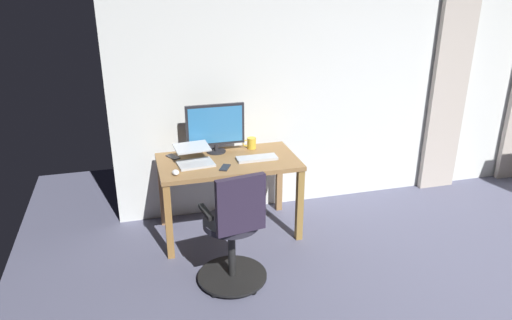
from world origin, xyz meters
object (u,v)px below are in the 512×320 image
Objects in this scene: office_chair at (234,233)px; mug_coffee at (251,143)px; laptop at (194,158)px; cell_phone_face_up at (173,157)px; cell_phone_by_monitor at (225,168)px; desk at (228,170)px; computer_monitor at (215,126)px; computer_keyboard at (257,158)px; computer_mouse at (176,172)px.

office_chair is 7.44× the size of mug_coffee.
laptop is 2.48× the size of cell_phone_face_up.
laptop reaches higher than cell_phone_by_monitor.
laptop is at bearing 0.26° from desk.
computer_monitor is 0.40m from mug_coffee.
mug_coffee is at bearing -179.19° from computer_monitor.
desk is 1.27× the size of office_chair.
computer_monitor reaches higher than office_chair.
office_chair reaches higher than laptop.
cell_phone_by_monitor is (0.32, 0.12, -0.01)m from computer_keyboard.
computer_monitor reaches higher than laptop.
office_chair reaches higher than cell_phone_by_monitor.
computer_mouse is at bearing 41.04° from laptop.
computer_monitor reaches higher than cell_phone_by_monitor.
mug_coffee is at bearing 59.65° from office_chair.
office_chair is 0.78m from computer_mouse.
computer_keyboard is 1.03× the size of laptop.
cell_phone_by_monitor is (-0.24, 0.18, -0.05)m from laptop.
mug_coffee is at bearing -140.10° from desk.
computer_keyboard is 2.76× the size of mug_coffee.
office_chair is 1.11m from cell_phone_face_up.
computer_monitor is 3.80× the size of cell_phone_by_monitor.
desk is 0.29m from computer_keyboard.
computer_mouse is at bearing 59.55° from cell_phone_face_up.
computer_mouse is at bearing 110.96° from office_chair.
computer_mouse is at bearing 11.11° from computer_keyboard.
laptop is at bearing 103.82° from cell_phone_face_up.
office_chair is 0.91m from computer_keyboard.
cell_phone_by_monitor is 0.54m from mug_coffee.
cell_phone_by_monitor is at bearing 89.82° from computer_monitor.
mug_coffee reaches higher than desk.
desk is 8.76× the size of cell_phone_by_monitor.
desk is 0.22m from cell_phone_by_monitor.
mug_coffee is at bearing 155.48° from cell_phone_face_up.
desk is at bearing 174.00° from laptop.
computer_keyboard is (-0.32, 0.29, -0.24)m from computer_monitor.
cell_phone_by_monitor is at bearing 136.46° from laptop.
computer_keyboard reaches higher than cell_phone_face_up.
computer_keyboard is at bearing -168.89° from computer_mouse.
mug_coffee is at bearing -94.66° from computer_keyboard.
computer_keyboard is at bearing 133.39° from cell_phone_face_up.
desk is at bearing 130.44° from cell_phone_face_up.
computer_mouse is (0.19, 0.21, -0.04)m from laptop.
cell_phone_face_up is at bearing -54.74° from laptop.
computer_mouse is (0.75, 0.15, 0.01)m from computer_keyboard.
laptop is at bearing 21.84° from mug_coffee.
desk is at bearing -82.71° from cell_phone_by_monitor.
desk is 2.31× the size of computer_monitor.
laptop is at bearing 43.69° from computer_monitor.
computer_keyboard is at bearing -131.59° from cell_phone_by_monitor.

